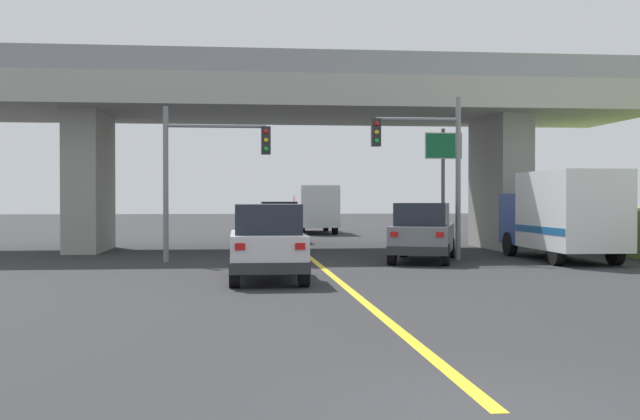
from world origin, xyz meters
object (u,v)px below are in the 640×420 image
(suv_crossing, at_px, (423,232))
(semi_truck_distant, at_px, (315,208))
(box_truck, at_px, (563,214))
(traffic_signal_farside, at_px, (203,162))
(sedan_oncoming, at_px, (278,222))
(suv_lead, at_px, (267,242))
(highway_sign, at_px, (443,162))
(traffic_signal_nearside, at_px, (429,158))

(suv_crossing, xyz_separation_m, semi_truck_distant, (-1.49, 22.89, 0.56))
(box_truck, bearing_deg, traffic_signal_farside, 176.21)
(sedan_oncoming, bearing_deg, traffic_signal_farside, -104.57)
(suv_lead, height_order, traffic_signal_farside, traffic_signal_farside)
(suv_lead, distance_m, traffic_signal_farside, 7.14)
(suv_lead, bearing_deg, traffic_signal_farside, 106.72)
(traffic_signal_farside, distance_m, highway_sign, 9.85)
(suv_crossing, distance_m, box_truck, 4.94)
(traffic_signal_nearside, xyz_separation_m, semi_truck_distant, (-1.82, 22.44, -2.02))
(semi_truck_distant, bearing_deg, suv_lead, -98.07)
(traffic_signal_farside, relative_size, semi_truck_distant, 0.72)
(suv_lead, bearing_deg, box_truck, 28.24)
(sedan_oncoming, relative_size, traffic_signal_nearside, 0.79)
(suv_crossing, bearing_deg, traffic_signal_nearside, 71.71)
(sedan_oncoming, relative_size, traffic_signal_farside, 0.85)
(traffic_signal_nearside, relative_size, traffic_signal_farside, 1.08)
(suv_lead, xyz_separation_m, box_truck, (10.46, 5.62, 0.61))
(suv_lead, bearing_deg, sedan_oncoming, 86.22)
(sedan_oncoming, xyz_separation_m, semi_truck_distant, (2.84, 10.12, 0.56))
(suv_lead, distance_m, semi_truck_distant, 29.04)
(suv_crossing, relative_size, semi_truck_distant, 0.69)
(highway_sign, bearing_deg, suv_lead, -126.79)
(semi_truck_distant, bearing_deg, box_truck, -74.56)
(suv_crossing, relative_size, highway_sign, 1.04)
(traffic_signal_nearside, bearing_deg, suv_crossing, -126.38)
(semi_truck_distant, bearing_deg, highway_sign, -80.28)
(traffic_signal_nearside, bearing_deg, semi_truck_distant, 94.65)
(suv_lead, xyz_separation_m, semi_truck_distant, (4.07, 28.75, 0.56))
(sedan_oncoming, height_order, highway_sign, highway_sign)
(traffic_signal_nearside, distance_m, semi_truck_distant, 22.60)
(box_truck, bearing_deg, sedan_oncoming, 125.36)
(sedan_oncoming, bearing_deg, highway_sign, -55.43)
(traffic_signal_nearside, xyz_separation_m, traffic_signal_farside, (-7.83, 0.13, -0.19))
(box_truck, relative_size, traffic_signal_farside, 1.22)
(box_truck, distance_m, semi_truck_distant, 24.00)
(highway_sign, bearing_deg, semi_truck_distant, 99.72)
(suv_lead, height_order, highway_sign, highway_sign)
(suv_crossing, relative_size, traffic_signal_farside, 0.96)
(semi_truck_distant, bearing_deg, traffic_signal_nearside, -85.35)
(suv_crossing, bearing_deg, traffic_signal_farside, -166.36)
(sedan_oncoming, bearing_deg, suv_lead, -93.78)
(box_truck, relative_size, sedan_oncoming, 1.44)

